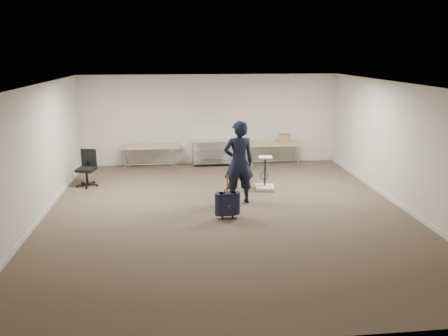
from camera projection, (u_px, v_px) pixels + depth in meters
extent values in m
plane|color=#4B3D2D|center=(227.00, 213.00, 9.71)|extent=(9.00, 9.00, 0.00)
plane|color=beige|center=(211.00, 120.00, 13.67)|extent=(8.00, 0.00, 8.00)
plane|color=beige|center=(272.00, 237.00, 5.03)|extent=(8.00, 0.00, 8.00)
plane|color=beige|center=(34.00, 156.00, 8.93)|extent=(0.00, 9.00, 9.00)
plane|color=beige|center=(405.00, 147.00, 9.76)|extent=(0.00, 9.00, 9.00)
plane|color=white|center=(227.00, 85.00, 8.99)|extent=(8.00, 8.00, 0.00)
cube|color=beige|center=(211.00, 162.00, 14.01)|extent=(8.00, 0.02, 0.10)
cube|color=beige|center=(41.00, 218.00, 9.28)|extent=(0.02, 9.00, 0.10)
cube|color=beige|center=(398.00, 204.00, 10.11)|extent=(0.02, 9.00, 0.10)
cube|color=#967F5C|center=(150.00, 146.00, 13.12)|extent=(1.80, 0.75, 0.03)
cylinder|color=gray|center=(150.00, 164.00, 13.27)|extent=(1.50, 0.02, 0.02)
cylinder|color=gray|center=(124.00, 161.00, 12.85)|extent=(0.13, 0.04, 0.69)
cylinder|color=gray|center=(175.00, 160.00, 13.01)|extent=(0.13, 0.04, 0.69)
cylinder|color=gray|center=(126.00, 156.00, 13.43)|extent=(0.13, 0.04, 0.69)
cylinder|color=gray|center=(175.00, 155.00, 13.58)|extent=(0.13, 0.04, 0.69)
cube|color=#967F5C|center=(273.00, 144.00, 13.52)|extent=(1.80, 0.75, 0.03)
cylinder|color=gray|center=(273.00, 161.00, 13.66)|extent=(1.50, 0.02, 0.02)
cylinder|color=gray|center=(251.00, 158.00, 13.25)|extent=(0.13, 0.04, 0.69)
cylinder|color=gray|center=(299.00, 157.00, 13.40)|extent=(0.13, 0.04, 0.69)
cylinder|color=gray|center=(248.00, 153.00, 13.82)|extent=(0.13, 0.04, 0.69)
cylinder|color=gray|center=(294.00, 152.00, 13.98)|extent=(0.13, 0.04, 0.69)
cylinder|color=silver|center=(193.00, 155.00, 13.36)|extent=(0.02, 0.02, 0.80)
cylinder|color=silver|center=(232.00, 154.00, 13.49)|extent=(0.02, 0.02, 0.80)
cylinder|color=silver|center=(192.00, 152.00, 13.79)|extent=(0.02, 0.02, 0.80)
cylinder|color=silver|center=(230.00, 151.00, 13.92)|extent=(0.02, 0.02, 0.80)
cube|color=silver|center=(212.00, 162.00, 13.72)|extent=(1.20, 0.45, 0.02)
cube|color=silver|center=(212.00, 151.00, 13.63)|extent=(1.20, 0.45, 0.02)
cube|color=silver|center=(212.00, 141.00, 13.54)|extent=(1.20, 0.45, 0.01)
imported|color=black|center=(239.00, 162.00, 10.12)|extent=(0.76, 0.54, 1.96)
cube|color=black|center=(227.00, 204.00, 9.30)|extent=(0.37, 0.24, 0.48)
cube|color=black|center=(227.00, 214.00, 9.38)|extent=(0.33, 0.18, 0.03)
cylinder|color=black|center=(222.00, 217.00, 9.35)|extent=(0.03, 0.07, 0.06)
cylinder|color=black|center=(232.00, 216.00, 9.40)|extent=(0.03, 0.07, 0.06)
torus|color=black|center=(228.00, 192.00, 9.23)|extent=(0.15, 0.04, 0.15)
cube|color=orange|center=(227.00, 183.00, 9.20)|extent=(0.03, 0.01, 0.37)
cylinder|color=black|center=(88.00, 184.00, 11.62)|extent=(0.59, 0.59, 0.09)
cylinder|color=black|center=(87.00, 177.00, 11.57)|extent=(0.06, 0.06, 0.39)
cube|color=black|center=(86.00, 169.00, 11.52)|extent=(0.54, 0.54, 0.08)
cube|color=black|center=(89.00, 157.00, 11.65)|extent=(0.41, 0.15, 0.47)
cube|color=#EDE5CC|center=(265.00, 187.00, 11.32)|extent=(0.54, 0.54, 0.08)
cylinder|color=black|center=(259.00, 191.00, 11.13)|extent=(0.06, 0.06, 0.04)
cylinder|color=black|center=(265.00, 171.00, 11.26)|extent=(0.05, 0.05, 0.76)
cube|color=#EDE5CC|center=(265.00, 158.00, 11.12)|extent=(0.37, 0.33, 0.04)
torus|color=blue|center=(268.00, 169.00, 11.12)|extent=(0.25, 0.13, 0.23)
cube|color=#A4764C|center=(285.00, 138.00, 13.55)|extent=(0.41, 0.35, 0.27)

